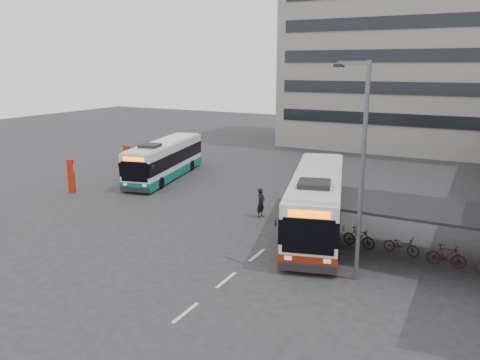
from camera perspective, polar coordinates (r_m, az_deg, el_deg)
The scene contains 10 objects.
ground at distance 23.51m, azimuth -3.46°, elevation -8.01°, with size 120.00×120.00×0.00m, color #28282B.
bike_shelter at distance 22.98m, azimuth 19.17°, elevation -5.27°, with size 10.00×4.00×2.54m.
office_block at distance 55.02m, azimuth 23.07°, elevation 16.71°, with size 30.00×15.00×25.00m, color gray.
road_markings at distance 19.98m, azimuth -1.72°, elevation -12.09°, with size 0.15×7.60×0.01m.
bus_main at distance 25.39m, azimuth 9.32°, elevation -2.67°, with size 5.51×11.95×3.46m.
bus_teal at distance 37.52m, azimuth -9.10°, elevation 2.46°, with size 4.58×10.79×3.12m.
pedestrian at distance 27.51m, azimuth 2.56°, elevation -2.79°, with size 0.64×0.42×1.75m, color black.
lamp_post at distance 19.11m, azimuth 14.46°, elevation 2.37°, with size 1.55×0.54×8.92m.
sign_totem_mid at distance 34.65m, azimuth -19.89°, elevation 0.49°, with size 0.51×0.29×2.39m.
sign_totem_north at distance 36.94m, azimuth -13.54°, elevation 2.04°, with size 0.60×0.21×2.78m.
Camera 1 is at (11.37, -18.63, 8.74)m, focal length 35.00 mm.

